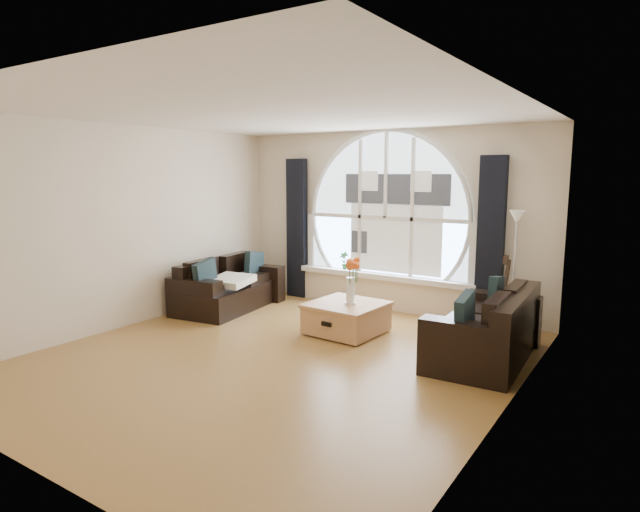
{
  "coord_description": "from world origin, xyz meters",
  "views": [
    {
      "loc": [
        3.57,
        -4.52,
        2.06
      ],
      "look_at": [
        0.0,
        0.9,
        1.05
      ],
      "focal_mm": 29.82,
      "sensor_mm": 36.0,
      "label": 1
    }
  ],
  "objects_px": {
    "potted_plant": "(344,260)",
    "guitar": "(506,295)",
    "sofa_left": "(229,283)",
    "sofa_right": "(485,324)",
    "floor_lamp": "(514,272)",
    "vase_flowers": "(351,274)",
    "coffee_chest": "(347,316)"
  },
  "relations": [
    {
      "from": "sofa_right",
      "to": "floor_lamp",
      "type": "distance_m",
      "value": 1.26
    },
    {
      "from": "floor_lamp",
      "to": "coffee_chest",
      "type": "bearing_deg",
      "value": -145.83
    },
    {
      "from": "sofa_left",
      "to": "potted_plant",
      "type": "xyz_separation_m",
      "value": [
        1.29,
        1.28,
        0.29
      ]
    },
    {
      "from": "floor_lamp",
      "to": "potted_plant",
      "type": "distance_m",
      "value": 2.66
    },
    {
      "from": "vase_flowers",
      "to": "potted_plant",
      "type": "bearing_deg",
      "value": 123.5
    },
    {
      "from": "sofa_left",
      "to": "sofa_right",
      "type": "distance_m",
      "value": 3.94
    },
    {
      "from": "guitar",
      "to": "potted_plant",
      "type": "xyz_separation_m",
      "value": [
        -2.61,
        0.35,
        0.16
      ]
    },
    {
      "from": "potted_plant",
      "to": "guitar",
      "type": "bearing_deg",
      "value": -7.7
    },
    {
      "from": "floor_lamp",
      "to": "vase_flowers",
      "type": "bearing_deg",
      "value": -144.06
    },
    {
      "from": "sofa_left",
      "to": "floor_lamp",
      "type": "bearing_deg",
      "value": 7.79
    },
    {
      "from": "sofa_right",
      "to": "coffee_chest",
      "type": "xyz_separation_m",
      "value": [
        -1.78,
        -0.01,
        -0.18
      ]
    },
    {
      "from": "sofa_left",
      "to": "potted_plant",
      "type": "bearing_deg",
      "value": 36.97
    },
    {
      "from": "floor_lamp",
      "to": "guitar",
      "type": "bearing_deg",
      "value": -102.08
    },
    {
      "from": "sofa_right",
      "to": "floor_lamp",
      "type": "bearing_deg",
      "value": 87.36
    },
    {
      "from": "floor_lamp",
      "to": "guitar",
      "type": "distance_m",
      "value": 0.33
    },
    {
      "from": "sofa_right",
      "to": "vase_flowers",
      "type": "bearing_deg",
      "value": 178.89
    },
    {
      "from": "vase_flowers",
      "to": "floor_lamp",
      "type": "height_order",
      "value": "floor_lamp"
    },
    {
      "from": "coffee_chest",
      "to": "vase_flowers",
      "type": "relative_size",
      "value": 1.29
    },
    {
      "from": "floor_lamp",
      "to": "potted_plant",
      "type": "relative_size",
      "value": 5.62
    },
    {
      "from": "vase_flowers",
      "to": "potted_plant",
      "type": "distance_m",
      "value": 1.7
    },
    {
      "from": "vase_flowers",
      "to": "floor_lamp",
      "type": "relative_size",
      "value": 0.44
    },
    {
      "from": "guitar",
      "to": "coffee_chest",
      "type": "bearing_deg",
      "value": -135.51
    },
    {
      "from": "sofa_right",
      "to": "sofa_left",
      "type": "bearing_deg",
      "value": 176.14
    },
    {
      "from": "sofa_left",
      "to": "sofa_right",
      "type": "relative_size",
      "value": 0.96
    },
    {
      "from": "floor_lamp",
      "to": "guitar",
      "type": "height_order",
      "value": "floor_lamp"
    },
    {
      "from": "floor_lamp",
      "to": "guitar",
      "type": "xyz_separation_m",
      "value": [
        -0.04,
        -0.18,
        -0.27
      ]
    },
    {
      "from": "coffee_chest",
      "to": "guitar",
      "type": "height_order",
      "value": "guitar"
    },
    {
      "from": "sofa_left",
      "to": "vase_flowers",
      "type": "relative_size",
      "value": 2.4
    },
    {
      "from": "potted_plant",
      "to": "sofa_left",
      "type": "bearing_deg",
      "value": -135.06
    },
    {
      "from": "coffee_chest",
      "to": "floor_lamp",
      "type": "xyz_separation_m",
      "value": [
        1.78,
        1.21,
        0.58
      ]
    },
    {
      "from": "floor_lamp",
      "to": "potted_plant",
      "type": "bearing_deg",
      "value": 176.24
    },
    {
      "from": "sofa_right",
      "to": "vase_flowers",
      "type": "xyz_separation_m",
      "value": [
        -1.71,
        -0.04,
        0.39
      ]
    }
  ]
}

